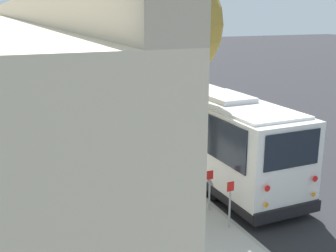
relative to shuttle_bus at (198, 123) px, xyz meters
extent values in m
plane|color=#28282B|center=(-0.77, -0.62, -1.78)|extent=(160.00, 160.00, 0.00)
cube|color=#B2AFA8|center=(-0.77, 3.30, -1.70)|extent=(80.00, 3.72, 0.15)
cube|color=#9D9A94|center=(-0.77, 1.38, -1.70)|extent=(80.00, 0.14, 0.15)
cube|color=white|center=(0.01, 0.00, -0.11)|extent=(11.29, 2.60, 2.79)
cube|color=black|center=(0.01, 0.00, -1.37)|extent=(11.35, 2.66, 0.28)
cube|color=black|center=(0.01, 0.00, 0.50)|extent=(10.37, 2.67, 1.33)
cube|color=black|center=(5.65, 0.11, 0.50)|extent=(0.07, 2.08, 1.40)
cube|color=black|center=(-5.64, -0.11, 0.60)|extent=(0.07, 1.91, 1.06)
cube|color=black|center=(5.65, 0.11, 1.14)|extent=(0.07, 1.72, 0.22)
cube|color=white|center=(0.01, 0.00, 1.32)|extent=(10.60, 2.37, 0.10)
cube|color=silver|center=(-2.00, -0.04, 1.44)|extent=(2.09, 1.39, 0.20)
cube|color=black|center=(5.68, 0.11, -1.33)|extent=(0.15, 2.40, 0.36)
cube|color=black|center=(-5.67, -0.11, -1.33)|extent=(0.15, 2.40, 0.36)
cylinder|color=red|center=(-5.75, 0.74, -0.39)|extent=(0.03, 0.18, 0.18)
cylinder|color=orange|center=(-5.75, 0.74, -0.89)|extent=(0.03, 0.14, 0.14)
cylinder|color=red|center=(-5.71, -0.97, -0.39)|extent=(0.03, 0.18, 0.18)
cylinder|color=orange|center=(-5.71, -0.97, -0.89)|extent=(0.03, 0.14, 0.14)
cube|color=white|center=(5.72, 0.91, -1.16)|extent=(0.05, 0.32, 0.18)
cube|color=white|center=(5.76, -0.68, -1.16)|extent=(0.05, 0.32, 0.18)
cube|color=black|center=(5.26, 1.45, 0.77)|extent=(0.06, 0.10, 0.24)
cylinder|color=black|center=(3.31, 1.10, -1.28)|extent=(1.00, 0.32, 0.99)
cylinder|color=slate|center=(3.31, 1.10, -1.28)|extent=(0.45, 0.33, 0.45)
cylinder|color=black|center=(3.35, -0.97, -1.28)|extent=(1.00, 0.32, 0.99)
cylinder|color=slate|center=(3.35, -0.97, -1.28)|extent=(0.45, 0.33, 0.45)
cylinder|color=black|center=(-3.17, 0.97, -1.28)|extent=(1.00, 0.32, 0.99)
cylinder|color=slate|center=(-3.17, 0.97, -1.28)|extent=(0.45, 0.33, 0.45)
cylinder|color=black|center=(-3.13, -1.10, -1.28)|extent=(1.00, 0.32, 0.99)
cylinder|color=slate|center=(-3.13, -1.10, -1.28)|extent=(0.45, 0.33, 0.45)
cube|color=tan|center=(11.36, 0.44, -1.33)|extent=(4.18, 1.82, 0.60)
cube|color=black|center=(11.25, 0.44, -0.79)|extent=(2.01, 1.50, 0.48)
cube|color=tan|center=(11.25, 0.44, -0.55)|extent=(1.93, 1.46, 0.05)
cube|color=black|center=(13.44, 0.35, -1.53)|extent=(0.15, 1.60, 0.20)
cube|color=black|center=(9.28, 0.52, -1.53)|extent=(0.15, 1.60, 0.20)
cylinder|color=black|center=(12.69, 1.13, -1.48)|extent=(0.61, 0.22, 0.60)
cylinder|color=slate|center=(12.69, 1.13, -1.48)|extent=(0.28, 0.23, 0.27)
cylinder|color=black|center=(12.63, -0.37, -1.48)|extent=(0.61, 0.22, 0.60)
cylinder|color=slate|center=(12.63, -0.37, -1.48)|extent=(0.28, 0.23, 0.27)
cylinder|color=black|center=(10.09, 1.24, -1.48)|extent=(0.61, 0.22, 0.60)
cylinder|color=slate|center=(10.09, 1.24, -1.48)|extent=(0.28, 0.23, 0.27)
cylinder|color=black|center=(10.03, -0.26, -1.48)|extent=(0.61, 0.22, 0.60)
cylinder|color=slate|center=(10.03, -0.26, -1.48)|extent=(0.28, 0.23, 0.27)
cube|color=maroon|center=(16.93, 0.34, -1.31)|extent=(4.34, 2.02, 0.62)
cube|color=black|center=(16.81, 0.33, -0.76)|extent=(2.11, 1.60, 0.48)
cube|color=maroon|center=(16.81, 0.33, -0.52)|extent=(2.03, 1.56, 0.05)
cube|color=black|center=(19.04, 0.53, -1.52)|extent=(0.22, 1.61, 0.20)
cube|color=black|center=(14.81, 0.16, -1.52)|extent=(0.22, 1.61, 0.20)
cylinder|color=black|center=(18.19, 1.21, -1.47)|extent=(0.64, 0.25, 0.63)
cylinder|color=slate|center=(18.19, 1.21, -1.47)|extent=(0.30, 0.24, 0.28)
cylinder|color=black|center=(18.31, -0.29, -1.47)|extent=(0.64, 0.25, 0.63)
cylinder|color=slate|center=(18.31, -0.29, -1.47)|extent=(0.30, 0.24, 0.28)
cylinder|color=black|center=(15.54, 0.98, -1.47)|extent=(0.64, 0.25, 0.63)
cylinder|color=slate|center=(15.54, 0.98, -1.47)|extent=(0.30, 0.24, 0.28)
cylinder|color=black|center=(15.67, -0.52, -1.47)|extent=(0.64, 0.25, 0.63)
cylinder|color=slate|center=(15.67, -0.52, -1.47)|extent=(0.30, 0.24, 0.28)
cube|color=navy|center=(24.07, 0.08, -1.30)|extent=(4.19, 2.04, 0.64)
cube|color=black|center=(23.97, 0.08, -0.74)|extent=(2.03, 1.64, 0.48)
cube|color=navy|center=(23.97, 0.08, -0.50)|extent=(1.95, 1.60, 0.05)
cube|color=black|center=(26.13, -0.07, -1.52)|extent=(0.20, 1.69, 0.20)
cube|color=black|center=(22.02, 0.23, -1.52)|extent=(0.20, 1.69, 0.20)
cylinder|color=black|center=(25.42, 0.78, -1.45)|extent=(0.67, 0.25, 0.65)
cylinder|color=slate|center=(25.42, 0.78, -1.45)|extent=(0.31, 0.24, 0.29)
cylinder|color=black|center=(25.30, -0.81, -1.45)|extent=(0.67, 0.25, 0.65)
cylinder|color=slate|center=(25.30, -0.81, -1.45)|extent=(0.31, 0.24, 0.29)
cylinder|color=black|center=(22.85, 0.97, -1.45)|extent=(0.67, 0.25, 0.65)
cylinder|color=slate|center=(22.85, 0.97, -1.45)|extent=(0.31, 0.24, 0.29)
cylinder|color=black|center=(22.73, -0.63, -1.45)|extent=(0.67, 0.25, 0.65)
cylinder|color=slate|center=(22.73, -0.63, -1.45)|extent=(0.31, 0.24, 0.29)
cube|color=#A8AAAF|center=(31.16, 0.31, -1.29)|extent=(4.51, 1.82, 0.64)
cube|color=black|center=(31.04, 0.31, -0.73)|extent=(2.17, 1.49, 0.48)
cube|color=#A8AAAF|center=(31.04, 0.31, -0.49)|extent=(2.08, 1.46, 0.05)
cube|color=black|center=(33.40, 0.42, -1.52)|extent=(0.15, 1.57, 0.20)
cube|color=black|center=(28.92, 0.21, -1.52)|extent=(0.15, 1.57, 0.20)
cylinder|color=black|center=(32.53, 1.11, -1.45)|extent=(0.67, 0.23, 0.66)
cylinder|color=slate|center=(32.53, 1.11, -1.45)|extent=(0.31, 0.23, 0.30)
cylinder|color=black|center=(32.59, -0.35, -1.45)|extent=(0.67, 0.23, 0.66)
cylinder|color=slate|center=(32.59, -0.35, -1.45)|extent=(0.31, 0.23, 0.30)
cylinder|color=black|center=(29.72, 0.98, -1.45)|extent=(0.67, 0.23, 0.66)
cylinder|color=slate|center=(29.72, 0.98, -1.45)|extent=(0.31, 0.23, 0.30)
cylinder|color=black|center=(29.79, -0.48, -1.45)|extent=(0.67, 0.23, 0.66)
cylinder|color=slate|center=(29.79, -0.48, -1.45)|extent=(0.31, 0.23, 0.30)
cube|color=black|center=(38.38, 0.16, -1.32)|extent=(4.20, 1.73, 0.61)
cube|color=black|center=(38.27, 0.16, -0.77)|extent=(1.99, 1.47, 0.48)
cube|color=black|center=(38.27, 0.16, -0.53)|extent=(1.91, 1.44, 0.05)
cube|color=black|center=(40.49, 0.18, -1.53)|extent=(0.10, 1.63, 0.20)
cube|color=black|center=(36.27, 0.14, -1.53)|extent=(0.10, 1.63, 0.20)
cylinder|color=black|center=(39.69, 0.94, -1.47)|extent=(0.62, 0.21, 0.62)
cylinder|color=slate|center=(39.69, 0.94, -1.47)|extent=(0.28, 0.22, 0.28)
cylinder|color=black|center=(39.71, -0.59, -1.47)|extent=(0.62, 0.21, 0.62)
cylinder|color=slate|center=(39.71, -0.59, -1.47)|extent=(0.28, 0.22, 0.28)
cylinder|color=black|center=(37.05, 0.91, -1.47)|extent=(0.62, 0.21, 0.62)
cylinder|color=slate|center=(37.05, 0.91, -1.47)|extent=(0.28, 0.22, 0.28)
cylinder|color=black|center=(37.07, -0.62, -1.47)|extent=(0.62, 0.21, 0.62)
cylinder|color=slate|center=(37.07, -0.62, -1.47)|extent=(0.28, 0.22, 0.28)
cylinder|color=brown|center=(-1.56, 2.27, 0.44)|extent=(0.32, 0.32, 4.14)
sphere|color=olive|center=(-1.56, 2.27, 3.96)|extent=(4.12, 4.12, 4.12)
cylinder|color=gray|center=(-5.28, 1.65, -1.07)|extent=(0.06, 0.06, 1.13)
cube|color=red|center=(-5.28, 1.65, -0.36)|extent=(0.02, 0.22, 0.28)
cylinder|color=gray|center=(-4.08, 1.65, -1.12)|extent=(0.06, 0.06, 1.03)
cube|color=red|center=(-4.08, 1.65, -0.46)|extent=(0.02, 0.22, 0.28)
cylinder|color=#99999E|center=(8.23, 1.94, -1.30)|extent=(0.22, 0.22, 0.65)
sphere|color=#99999E|center=(8.23, 1.94, -0.92)|extent=(0.20, 0.20, 0.20)
cube|color=#BAAD93|center=(-3.37, 6.77, 4.43)|extent=(19.33, 0.30, 0.40)
camera|label=1|loc=(-14.66, 7.50, 4.38)|focal=45.00mm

